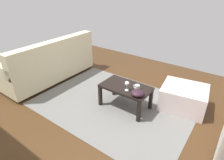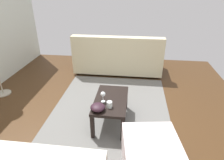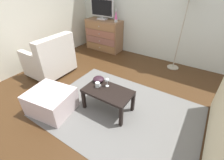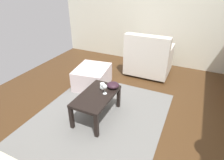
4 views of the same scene
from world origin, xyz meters
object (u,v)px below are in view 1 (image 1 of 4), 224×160
(mug, at_px, (137,87))
(bowl_decorative, at_px, (138,93))
(coffee_table, at_px, (125,89))
(couch_large, at_px, (49,64))
(wine_glass, at_px, (127,84))
(ottoman, at_px, (183,98))

(mug, distance_m, bowl_decorative, 0.17)
(coffee_table, height_order, couch_large, couch_large)
(coffee_table, relative_size, couch_large, 0.41)
(wine_glass, relative_size, ottoman, 0.22)
(mug, bearing_deg, coffee_table, 1.52)
(wine_glass, xyz_separation_m, ottoman, (-0.71, -0.65, -0.32))
(wine_glass, bearing_deg, couch_large, -0.88)
(coffee_table, relative_size, bowl_decorative, 4.11)
(wine_glass, bearing_deg, mug, -138.79)
(ottoman, bearing_deg, wine_glass, 42.20)
(bowl_decorative, bearing_deg, coffee_table, -25.02)
(wine_glass, relative_size, bowl_decorative, 0.81)
(wine_glass, distance_m, couch_large, 1.96)
(wine_glass, height_order, couch_large, couch_large)
(bowl_decorative, distance_m, ottoman, 0.88)
(coffee_table, xyz_separation_m, wine_glass, (-0.08, 0.10, 0.18))
(coffee_table, bearing_deg, couch_large, 2.16)
(mug, xyz_separation_m, couch_large, (2.07, 0.08, -0.10))
(coffee_table, distance_m, couch_large, 1.87)
(coffee_table, relative_size, wine_glass, 5.11)
(wine_glass, relative_size, couch_large, 0.08)
(mug, xyz_separation_m, bowl_decorative, (-0.09, 0.14, 0.00))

